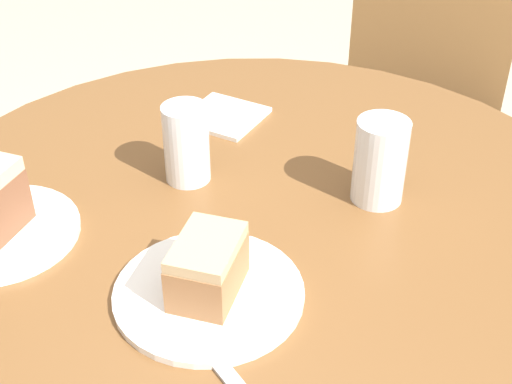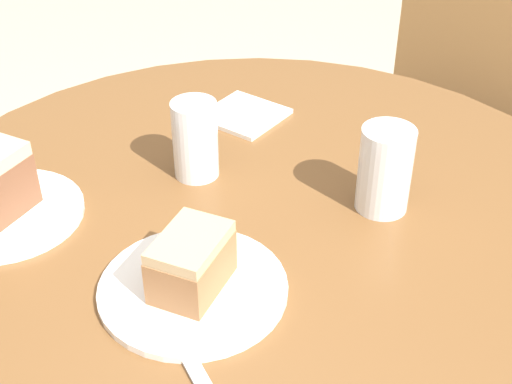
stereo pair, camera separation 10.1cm
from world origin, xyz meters
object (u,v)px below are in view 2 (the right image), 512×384
glass_lemonade (384,174)px  glass_water (195,144)px  chair (453,134)px  plate_near (193,288)px  cake_slice_near (191,262)px  plate_far (6,214)px

glass_lemonade → glass_water: size_ratio=1.04×
chair → plate_near: (0.04, -1.10, 0.32)m
glass_lemonade → cake_slice_near: bearing=-110.7°
plate_far → cake_slice_near: cake_slice_near is taller
glass_lemonade → chair: bearing=100.9°
plate_near → glass_water: size_ratio=1.92×
chair → cake_slice_near: (0.04, -1.10, 0.36)m
plate_far → cake_slice_near: bearing=5.2°
plate_near → glass_water: (-0.16, 0.22, 0.05)m
cake_slice_near → glass_lemonade: (0.11, 0.30, 0.01)m
plate_near → cake_slice_near: (0.00, 0.00, 0.04)m
plate_far → glass_water: size_ratio=1.78×
chair → glass_water: 0.97m
cake_slice_near → glass_water: size_ratio=0.95×
glass_water → plate_near: bearing=-52.6°
cake_slice_near → glass_water: glass_water is taller
plate_far → glass_lemonade: size_ratio=1.72×
chair → glass_lemonade: (0.16, -0.80, 0.37)m
plate_far → cake_slice_near: 0.33m
cake_slice_near → glass_water: (-0.16, 0.22, 0.01)m
plate_near → plate_far: same height
plate_far → glass_water: 0.30m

